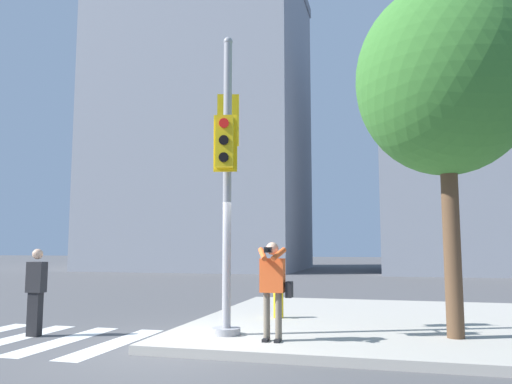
# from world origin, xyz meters

# --- Properties ---
(ground_plane) EXTENTS (160.00, 160.00, 0.00)m
(ground_plane) POSITION_xyz_m (0.00, 0.00, 0.00)
(ground_plane) COLOR #4C4C4F
(sidewalk_corner) EXTENTS (8.00, 8.00, 0.15)m
(sidewalk_corner) POSITION_xyz_m (3.50, 3.50, 0.07)
(sidewalk_corner) COLOR #ADA89E
(sidewalk_corner) RESTS_ON ground_plane
(traffic_signal_pole) EXTENTS (0.59, 1.26, 5.48)m
(traffic_signal_pole) POSITION_xyz_m (0.68, 0.80, 3.13)
(traffic_signal_pole) COLOR #939399
(traffic_signal_pole) RESTS_ON sidewalk_corner
(person_photographer) EXTENTS (0.58, 0.54, 1.62)m
(person_photographer) POSITION_xyz_m (1.63, 0.42, 1.11)
(person_photographer) COLOR black
(person_photographer) RESTS_ON sidewalk_corner
(pedestrian_distant) EXTENTS (0.34, 0.20, 1.66)m
(pedestrian_distant) POSITION_xyz_m (-3.06, 0.53, 0.88)
(pedestrian_distant) COLOR black
(pedestrian_distant) RESTS_ON ground_plane
(street_tree) EXTENTS (3.17, 3.17, 6.29)m
(street_tree) POSITION_xyz_m (4.58, 1.48, 4.68)
(street_tree) COLOR brown
(street_tree) RESTS_ON sidewalk_corner
(fire_hydrant) EXTENTS (0.22, 0.28, 0.72)m
(fire_hydrant) POSITION_xyz_m (1.14, 3.10, 0.51)
(fire_hydrant) COLOR yellow
(fire_hydrant) RESTS_ON sidewalk_corner
(building_left) EXTENTS (15.62, 11.94, 22.78)m
(building_left) POSITION_xyz_m (-10.28, 28.53, 11.40)
(building_left) COLOR gray
(building_left) RESTS_ON ground_plane
(building_right) EXTENTS (12.56, 11.88, 15.34)m
(building_right) POSITION_xyz_m (9.34, 28.13, 7.69)
(building_right) COLOR gray
(building_right) RESTS_ON ground_plane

